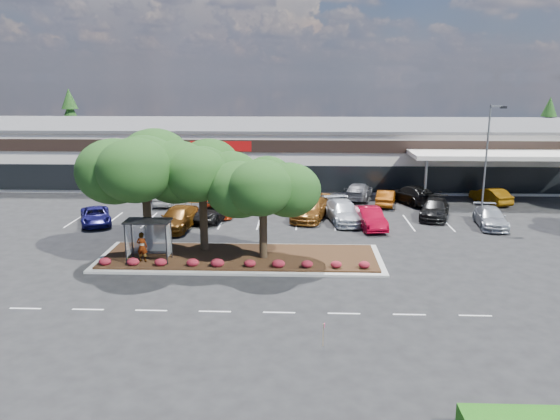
{
  "coord_description": "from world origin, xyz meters",
  "views": [
    {
      "loc": [
        1.79,
        -28.98,
        11.32
      ],
      "look_at": [
        0.43,
        6.78,
        2.6
      ],
      "focal_mm": 35.0,
      "sensor_mm": 36.0,
      "label": 1
    }
  ],
  "objects_px": {
    "car_0": "(96,216)",
    "light_pole": "(486,173)",
    "survey_stake": "(324,332)",
    "car_1": "(178,218)"
  },
  "relations": [
    {
      "from": "light_pole",
      "to": "car_0",
      "type": "xyz_separation_m",
      "value": [
        -30.6,
        -1.21,
        -3.47
      ]
    },
    {
      "from": "light_pole",
      "to": "car_0",
      "type": "relative_size",
      "value": 1.96
    },
    {
      "from": "light_pole",
      "to": "car_1",
      "type": "bearing_deg",
      "value": -174.67
    },
    {
      "from": "light_pole",
      "to": "car_1",
      "type": "xyz_separation_m",
      "value": [
        -23.79,
        -2.22,
        -3.32
      ]
    },
    {
      "from": "car_0",
      "to": "survey_stake",
      "type": "bearing_deg",
      "value": -71.44
    },
    {
      "from": "survey_stake",
      "to": "car_0",
      "type": "relative_size",
      "value": 0.22
    },
    {
      "from": "survey_stake",
      "to": "car_0",
      "type": "height_order",
      "value": "car_0"
    },
    {
      "from": "car_0",
      "to": "light_pole",
      "type": "bearing_deg",
      "value": -20.54
    },
    {
      "from": "survey_stake",
      "to": "car_0",
      "type": "xyz_separation_m",
      "value": [
        -17.22,
        19.55,
        -0.01
      ]
    },
    {
      "from": "car_0",
      "to": "car_1",
      "type": "xyz_separation_m",
      "value": [
        6.81,
        -1.01,
        0.15
      ]
    }
  ]
}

